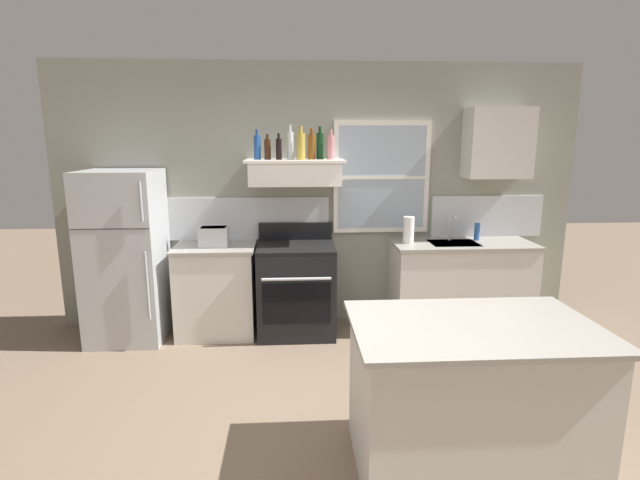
{
  "coord_description": "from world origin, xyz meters",
  "views": [
    {
      "loc": [
        -0.29,
        -2.81,
        1.94
      ],
      "look_at": [
        -0.05,
        1.2,
        1.1
      ],
      "focal_mm": 27.14,
      "sensor_mm": 36.0,
      "label": 1
    }
  ],
  "objects": [
    {
      "name": "ground_plane",
      "position": [
        0.0,
        0.0,
        0.0
      ],
      "size": [
        16.0,
        16.0,
        0.0
      ],
      "primitive_type": "plane",
      "color": "#7A6651"
    },
    {
      "name": "back_wall",
      "position": [
        0.03,
        2.23,
        1.35
      ],
      "size": [
        5.4,
        0.11,
        2.7
      ],
      "color": "gray",
      "rests_on": "ground_plane"
    },
    {
      "name": "refrigerator",
      "position": [
        -1.9,
        1.84,
        0.83
      ],
      "size": [
        0.7,
        0.72,
        1.65
      ],
      "color": "#B7BABC",
      "rests_on": "ground_plane"
    },
    {
      "name": "counter_left_of_stove",
      "position": [
        -1.05,
        1.9,
        0.46
      ],
      "size": [
        0.79,
        0.63,
        0.91
      ],
      "color": "silver",
      "rests_on": "ground_plane"
    },
    {
      "name": "toaster",
      "position": [
        -1.05,
        1.88,
        1.01
      ],
      "size": [
        0.3,
        0.2,
        0.19
      ],
      "color": "silver",
      "rests_on": "counter_left_of_stove"
    },
    {
      "name": "stove_range",
      "position": [
        -0.25,
        1.86,
        0.46
      ],
      "size": [
        0.76,
        0.69,
        1.09
      ],
      "color": "black",
      "rests_on": "ground_plane"
    },
    {
      "name": "range_hood_shelf",
      "position": [
        -0.25,
        1.96,
        1.62
      ],
      "size": [
        0.96,
        0.52,
        0.24
      ],
      "color": "white"
    },
    {
      "name": "bottle_blue_liqueur",
      "position": [
        -0.61,
        1.96,
        1.87
      ],
      "size": [
        0.07,
        0.07,
        0.29
      ],
      "color": "#1E478C",
      "rests_on": "range_hood_shelf"
    },
    {
      "name": "bottle_brown_stout",
      "position": [
        -0.51,
        1.96,
        1.85
      ],
      "size": [
        0.06,
        0.06,
        0.24
      ],
      "color": "#381E0F",
      "rests_on": "range_hood_shelf"
    },
    {
      "name": "bottle_balsamic_dark",
      "position": [
        -0.4,
        1.91,
        1.85
      ],
      "size": [
        0.06,
        0.06,
        0.25
      ],
      "color": "black",
      "rests_on": "range_hood_shelf"
    },
    {
      "name": "bottle_clear_tall",
      "position": [
        -0.29,
        1.97,
        1.88
      ],
      "size": [
        0.06,
        0.06,
        0.33
      ],
      "color": "silver",
      "rests_on": "range_hood_shelf"
    },
    {
      "name": "bottle_champagne_gold_foil",
      "position": [
        -0.19,
        1.9,
        1.88
      ],
      "size": [
        0.08,
        0.08,
        0.31
      ],
      "color": "#B29333",
      "rests_on": "range_hood_shelf"
    },
    {
      "name": "bottle_amber_wine",
      "position": [
        -0.09,
        1.96,
        1.87
      ],
      "size": [
        0.07,
        0.07,
        0.3
      ],
      "color": "brown",
      "rests_on": "range_hood_shelf"
    },
    {
      "name": "bottle_dark_green_wine",
      "position": [
        0.0,
        2.01,
        1.88
      ],
      "size": [
        0.07,
        0.07,
        0.32
      ],
      "color": "#143819",
      "rests_on": "range_hood_shelf"
    },
    {
      "name": "bottle_rose_pink",
      "position": [
        0.1,
        1.94,
        1.87
      ],
      "size": [
        0.07,
        0.07,
        0.29
      ],
      "color": "#C67F84",
      "rests_on": "range_hood_shelf"
    },
    {
      "name": "counter_right_with_sink",
      "position": [
        1.45,
        1.9,
        0.46
      ],
      "size": [
        1.43,
        0.63,
        0.91
      ],
      "color": "silver",
      "rests_on": "ground_plane"
    },
    {
      "name": "sink_faucet",
      "position": [
        1.35,
        2.0,
        1.08
      ],
      "size": [
        0.03,
        0.17,
        0.28
      ],
      "color": "silver",
      "rests_on": "counter_right_with_sink"
    },
    {
      "name": "paper_towel_roll",
      "position": [
        0.89,
        1.9,
        1.04
      ],
      "size": [
        0.11,
        0.11,
        0.27
      ],
      "primitive_type": "cylinder",
      "color": "white",
      "rests_on": "counter_right_with_sink"
    },
    {
      "name": "dish_soap_bottle",
      "position": [
        1.63,
        2.0,
        1.0
      ],
      "size": [
        0.06,
        0.06,
        0.18
      ],
      "primitive_type": "cylinder",
      "color": "blue",
      "rests_on": "counter_right_with_sink"
    },
    {
      "name": "kitchen_island",
      "position": [
        0.74,
        -0.28,
        0.46
      ],
      "size": [
        1.4,
        0.9,
        0.91
      ],
      "color": "silver",
      "rests_on": "ground_plane"
    },
    {
      "name": "upper_cabinet_right",
      "position": [
        1.8,
        2.04,
        1.9
      ],
      "size": [
        0.64,
        0.32,
        0.7
      ],
      "color": "silver"
    }
  ]
}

